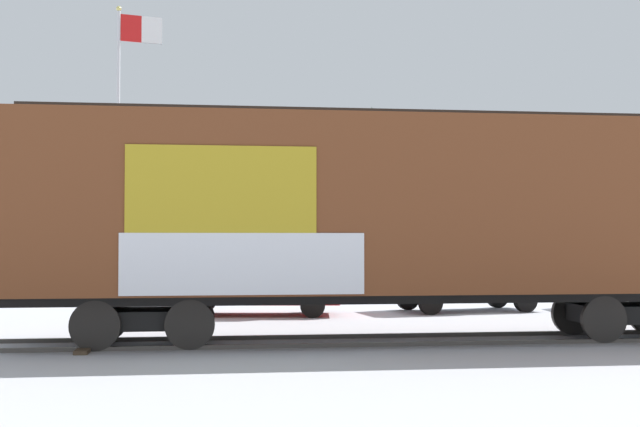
# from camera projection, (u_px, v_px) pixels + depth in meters

# --- Properties ---
(ground_plane) EXTENTS (260.00, 260.00, 0.00)m
(ground_plane) POSITION_uv_depth(u_px,v_px,m) (341.00, 342.00, 16.67)
(ground_plane) COLOR #B2B5BC
(track) EXTENTS (60.02, 3.99, 0.08)m
(track) POSITION_uv_depth(u_px,v_px,m) (314.00, 341.00, 16.57)
(track) COLOR #4C4742
(track) RESTS_ON ground_plane
(freight_car) EXTENTS (15.42, 3.34, 4.60)m
(freight_car) POSITION_uv_depth(u_px,v_px,m) (395.00, 210.00, 16.85)
(freight_car) COLOR brown
(freight_car) RESTS_ON ground_plane
(flagpole) EXTENTS (1.54, 0.54, 10.12)m
(flagpole) POSITION_uv_depth(u_px,v_px,m) (127.00, 111.00, 29.41)
(flagpole) COLOR silver
(flagpole) RESTS_ON ground_plane
(hillside) EXTENTS (111.36, 36.59, 13.62)m
(hillside) POSITION_uv_depth(u_px,v_px,m) (260.00, 214.00, 79.47)
(hillside) COLOR gray
(hillside) RESTS_ON ground_plane
(parked_car_red) EXTENTS (4.55, 2.20, 1.74)m
(parked_car_red) POSITION_uv_depth(u_px,v_px,m) (256.00, 282.00, 22.68)
(parked_car_red) COLOR #B21E1E
(parked_car_red) RESTS_ON ground_plane
(parked_car_white) EXTENTS (4.43, 2.47, 1.69)m
(parked_car_white) POSITION_uv_depth(u_px,v_px,m) (463.00, 281.00, 23.92)
(parked_car_white) COLOR silver
(parked_car_white) RESTS_ON ground_plane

